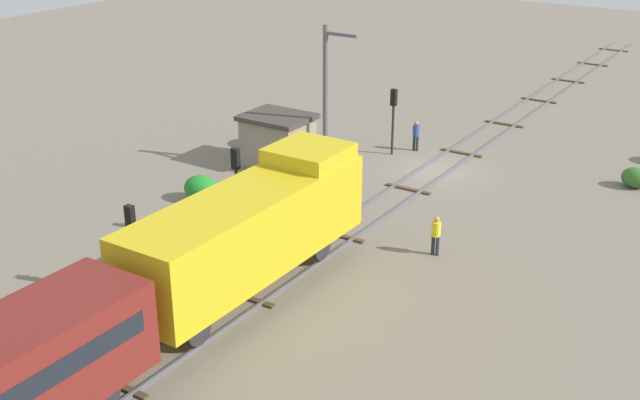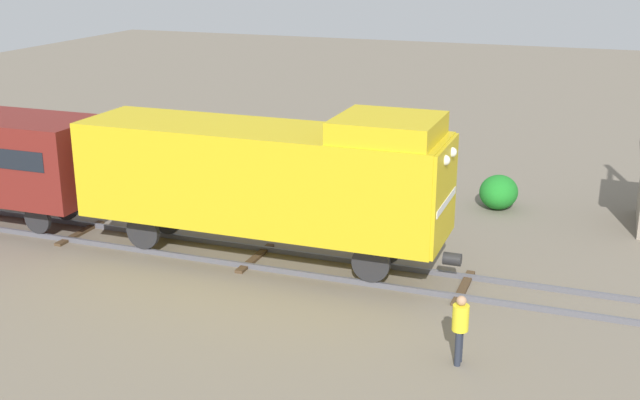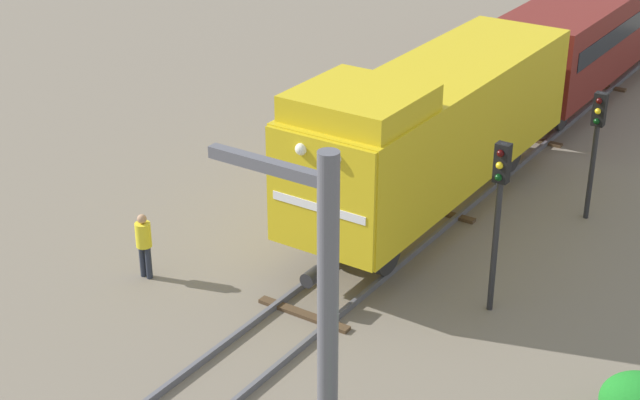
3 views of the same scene
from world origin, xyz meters
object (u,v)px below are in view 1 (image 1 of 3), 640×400
at_px(locomotive, 252,226).
at_px(relay_hut, 278,140).
at_px(traffic_signal_far, 132,233).
at_px(traffic_signal_near, 394,109).
at_px(traffic_signal_mid, 237,177).
at_px(worker_near_track, 416,133).
at_px(worker_by_signal, 436,233).
at_px(catenary_mast, 327,95).

bearing_deg(locomotive, relay_hut, -57.71).
distance_m(locomotive, traffic_signal_far, 4.35).
bearing_deg(traffic_signal_far, traffic_signal_near, -91.20).
xyz_separation_m(traffic_signal_mid, relay_hut, (4.10, -8.52, -1.48)).
height_order(locomotive, traffic_signal_near, locomotive).
relative_size(traffic_signal_mid, worker_near_track, 2.43).
height_order(traffic_signal_mid, traffic_signal_far, traffic_signal_mid).
bearing_deg(relay_hut, worker_by_signal, 155.89).
relative_size(traffic_signal_far, relay_hut, 1.03).
bearing_deg(traffic_signal_mid, worker_near_track, -93.93).
xyz_separation_m(locomotive, traffic_signal_near, (3.20, -16.64, -0.20)).
bearing_deg(traffic_signal_far, traffic_signal_mid, -91.98).
bearing_deg(worker_near_track, traffic_signal_near, 131.78).
distance_m(worker_by_signal, relay_hut, 12.82).
bearing_deg(locomotive, worker_near_track, -82.37).
height_order(worker_near_track, relay_hut, relay_hut).
distance_m(locomotive, catenary_mast, 13.61).
bearing_deg(catenary_mast, worker_by_signal, 146.74).
height_order(traffic_signal_near, traffic_signal_far, traffic_signal_near).
relative_size(traffic_signal_mid, worker_by_signal, 2.43).
height_order(locomotive, catenary_mast, catenary_mast).
height_order(locomotive, worker_near_track, locomotive).
relative_size(worker_by_signal, relay_hut, 0.49).
xyz_separation_m(locomotive, worker_by_signal, (-4.20, -6.63, -1.78)).
distance_m(traffic_signal_mid, worker_near_track, 14.72).
bearing_deg(worker_near_track, traffic_signal_mid, 160.04).
bearing_deg(catenary_mast, traffic_signal_far, 95.07).
distance_m(worker_by_signal, catenary_mast, 11.34).
height_order(worker_by_signal, relay_hut, relay_hut).
xyz_separation_m(traffic_signal_far, worker_near_track, (-1.20, -20.35, -1.53)).
bearing_deg(worker_near_track, catenary_mast, 138.36).
relative_size(locomotive, traffic_signal_near, 3.15).
bearing_deg(relay_hut, traffic_signal_far, 105.25).
bearing_deg(locomotive, traffic_signal_far, 34.04).
xyz_separation_m(traffic_signal_near, worker_near_track, (-0.80, -1.27, -1.58)).
xyz_separation_m(worker_near_track, relay_hut, (5.10, 6.04, 0.40)).
distance_m(traffic_signal_near, worker_by_signal, 12.55).
distance_m(locomotive, traffic_signal_mid, 4.77).
bearing_deg(worker_by_signal, traffic_signal_far, -67.56).
bearing_deg(traffic_signal_far, worker_near_track, -93.38).
xyz_separation_m(traffic_signal_near, traffic_signal_far, (0.40, 19.07, -0.05)).
xyz_separation_m(worker_by_signal, relay_hut, (11.70, -5.24, 0.40)).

